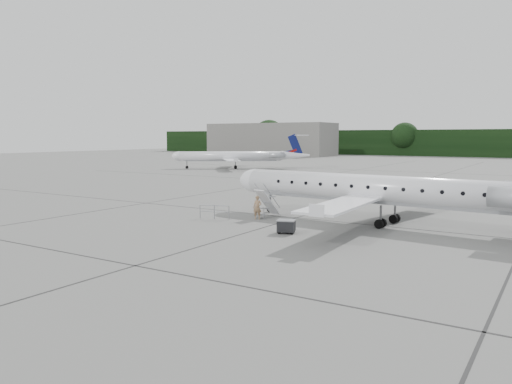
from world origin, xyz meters
The scene contains 8 objects.
ground centered at (0.00, 0.00, 0.00)m, with size 320.00×320.00×0.00m, color slate.
terminal_building centered at (-70.00, 110.00, 5.00)m, with size 40.00×14.00×10.00m, color slate.
main_regional_jet centered at (-0.95, 6.28, 3.34)m, with size 26.07×18.77×6.68m, color white, non-canonical shape.
airstair centered at (-8.67, 4.92, 1.05)m, with size 0.85×2.14×2.09m, color white, non-canonical shape.
passenger centered at (-8.78, 3.70, 0.85)m, with size 0.62×0.41×1.70m, color #9A7754.
safety_railing centered at (-11.43, 2.09, 0.50)m, with size 2.20×0.08×1.00m, color gray, non-canonical shape.
baggage_cart centered at (-4.48, 0.16, 0.45)m, with size 1.05×0.85×0.91m, color black, non-canonical shape.
bg_regional_left centered at (-43.20, 49.57, 3.17)m, with size 24.20×17.42×6.35m, color white, non-canonical shape.
Camera 1 is at (10.00, -26.46, 5.94)m, focal length 35.00 mm.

